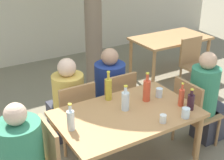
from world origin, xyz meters
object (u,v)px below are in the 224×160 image
at_px(dining_table_back, 170,42).
at_px(drinking_glass_2, 159,93).
at_px(patio_chair_2, 74,112).
at_px(oil_cruet_4, 109,89).
at_px(patio_chair_1, 193,110).
at_px(drinking_glass_0, 163,119).
at_px(person_seated_1, 207,102).
at_px(soda_bottle_0, 147,90).
at_px(patio_chair_3, 116,100).
at_px(water_bottle_5, 71,120).
at_px(water_bottle_3, 125,101).
at_px(person_seated_2, 67,103).
at_px(soda_bottle_2, 181,97).
at_px(person_seated_3, 107,92).
at_px(drinking_glass_1, 186,113).
at_px(dining_table_front, 127,119).
at_px(patio_chair_4, 195,61).
at_px(wine_bottle_1, 191,102).

bearing_deg(dining_table_back, drinking_glass_2, -133.88).
relative_size(patio_chair_2, oil_cruet_4, 2.66).
bearing_deg(patio_chair_2, drinking_glass_2, 143.68).
xyz_separation_m(patio_chair_1, drinking_glass_0, (-0.76, -0.33, 0.30)).
xyz_separation_m(patio_chair_2, person_seated_1, (1.48, -0.69, 0.04)).
bearing_deg(oil_cruet_4, dining_table_back, 34.16).
relative_size(soda_bottle_0, drinking_glass_2, 3.18).
xyz_separation_m(patio_chair_3, drinking_glass_2, (0.21, -0.58, 0.31)).
xyz_separation_m(patio_chair_3, water_bottle_5, (-0.91, -0.67, 0.36)).
bearing_deg(patio_chair_1, water_bottle_5, 89.56).
relative_size(patio_chair_2, soda_bottle_0, 2.69).
bearing_deg(water_bottle_3, person_seated_2, 109.60).
height_order(patio_chair_2, soda_bottle_2, soda_bottle_2).
xyz_separation_m(person_seated_1, drinking_glass_2, (-0.69, 0.11, 0.27)).
bearing_deg(water_bottle_5, drinking_glass_2, 4.81).
relative_size(water_bottle_5, drinking_glass_2, 2.63).
distance_m(patio_chair_2, drinking_glass_2, 1.03).
distance_m(person_seated_2, person_seated_3, 0.58).
height_order(dining_table_back, patio_chair_2, patio_chair_2).
xyz_separation_m(patio_chair_2, soda_bottle_2, (0.86, -0.85, 0.36)).
xyz_separation_m(oil_cruet_4, drinking_glass_1, (0.46, -0.72, -0.08)).
distance_m(dining_table_front, dining_table_back, 2.80).
distance_m(dining_table_front, patio_chair_2, 0.77).
height_order(patio_chair_4, person_seated_2, person_seated_2).
height_order(soda_bottle_0, drinking_glass_2, soda_bottle_0).
height_order(patio_chair_3, person_seated_2, person_seated_2).
relative_size(patio_chair_3, water_bottle_3, 3.21).
bearing_deg(dining_table_back, dining_table_front, -139.77).
xyz_separation_m(person_seated_1, soda_bottle_2, (-0.61, -0.17, 0.32)).
distance_m(patio_chair_1, person_seated_1, 0.24).
relative_size(water_bottle_5, drinking_glass_1, 2.68).
distance_m(patio_chair_1, drinking_glass_1, 0.70).
height_order(patio_chair_2, soda_bottle_0, soda_bottle_0).
distance_m(wine_bottle_1, soda_bottle_2, 0.12).
relative_size(dining_table_front, drinking_glass_1, 14.14).
distance_m(person_seated_2, wine_bottle_1, 1.53).
distance_m(dining_table_front, wine_bottle_1, 0.69).
height_order(patio_chair_4, person_seated_1, person_seated_1).
distance_m(water_bottle_3, drinking_glass_2, 0.49).
relative_size(dining_table_back, patio_chair_2, 1.54).
relative_size(dining_table_front, patio_chair_3, 1.62).
xyz_separation_m(soda_bottle_0, water_bottle_5, (-0.94, -0.10, -0.02)).
height_order(dining_table_front, soda_bottle_2, soda_bottle_2).
bearing_deg(patio_chair_3, drinking_glass_0, 84.71).
xyz_separation_m(patio_chair_3, person_seated_1, (0.90, -0.69, 0.04)).
bearing_deg(wine_bottle_1, patio_chair_1, 38.51).
height_order(dining_table_front, wine_bottle_1, wine_bottle_1).
height_order(person_seated_3, oil_cruet_4, person_seated_3).
relative_size(dining_table_front, water_bottle_5, 5.28).
height_order(water_bottle_3, drinking_glass_2, water_bottle_3).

